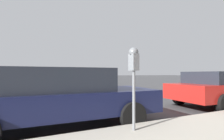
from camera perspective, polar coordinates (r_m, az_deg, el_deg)
name	(u,v)px	position (r m, az deg, el deg)	size (l,w,h in m)	color
ground_plane	(68,115)	(5.83, -14.19, -14.05)	(220.00, 220.00, 0.00)	#424244
parking_meter	(134,67)	(3.53, 7.10, 1.09)	(0.21, 0.19, 1.66)	gray
car_navy	(60,95)	(4.53, -16.67, -7.97)	(2.16, 4.78, 1.44)	#14193D
car_red	(223,87)	(8.45, 32.42, -4.79)	(2.21, 4.69, 1.38)	#B21E19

